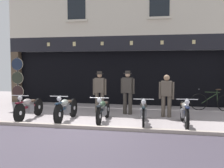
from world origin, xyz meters
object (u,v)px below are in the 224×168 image
motorcycle_center_left (66,108)px  motorcycle_left (29,107)px  leaning_bicycle (212,102)px  motorcycle_right (185,112)px  tyre_sign_pole (18,78)px  shopkeeper_center (128,90)px  advert_board_near (167,70)px  salesman_left (100,90)px  salesman_right (166,94)px  motorcycle_center_right (143,111)px  motorcycle_center (103,110)px

motorcycle_center_left → motorcycle_left: bearing=-0.7°
leaning_bicycle → motorcycle_right: bearing=163.9°
tyre_sign_pole → leaning_bicycle: tyre_sign_pole is taller
shopkeeper_center → advert_board_near: (1.48, 2.65, 0.74)m
salesman_left → salesman_right: size_ratio=1.07×
motorcycle_center_left → shopkeeper_center: size_ratio=1.20×
salesman_left → advert_board_near: 3.73m
motorcycle_right → motorcycle_center_left: bearing=-1.6°
motorcycle_center_left → salesman_left: size_ratio=1.22×
leaning_bicycle → salesman_left: bearing=114.1°
motorcycle_right → tyre_sign_pole: 7.65m
motorcycle_center_left → salesman_right: size_ratio=1.30×
salesman_right → motorcycle_left: bearing=22.1°
motorcycle_left → motorcycle_center_right: (4.08, 0.00, -0.01)m
advert_board_near → motorcycle_center_left: bearing=-128.1°
shopkeeper_center → leaning_bicycle: size_ratio=0.95×
shopkeeper_center → motorcycle_center_left: bearing=51.2°
motorcycle_left → salesman_left: (2.15, 1.77, 0.50)m
motorcycle_left → shopkeeper_center: 3.73m
motorcycle_center_right → advert_board_near: bearing=-104.8°
salesman_left → tyre_sign_pole: (-4.00, 0.60, 0.40)m
motorcycle_center_left → tyre_sign_pole: size_ratio=0.89×
motorcycle_center → motorcycle_right: bearing=177.7°
motorcycle_center_left → salesman_right: (3.39, 1.41, 0.43)m
motorcycle_right → tyre_sign_pole: size_ratio=0.90×
motorcycle_center → motorcycle_left: bearing=0.0°
salesman_left → shopkeeper_center: size_ratio=0.98×
salesman_right → leaning_bicycle: bearing=-129.8°
motorcycle_left → motorcycle_center: size_ratio=0.99×
motorcycle_center_left → leaning_bicycle: bearing=-148.2°
advert_board_near → tyre_sign_pole: bearing=-163.9°
motorcycle_left → salesman_left: 2.83m
motorcycle_center → leaning_bicycle: bearing=-143.8°
advert_board_near → leaning_bicycle: (1.90, -1.07, -1.30)m
motorcycle_center → motorcycle_right: 2.69m
salesman_right → motorcycle_center: bearing=37.6°
salesman_left → advert_board_near: (2.64, 2.52, 0.76)m
motorcycle_center → leaning_bicycle: leaning_bicycle is taller
motorcycle_center_left → salesman_right: bearing=-157.2°
motorcycle_right → tyre_sign_pole: tyre_sign_pole is taller
shopkeeper_center → salesman_right: size_ratio=1.09×
motorcycle_center_left → advert_board_near: (3.38, 4.31, 1.24)m
advert_board_near → salesman_left: bearing=-136.4°
motorcycle_center → tyre_sign_pole: size_ratio=0.87×
salesman_left → salesman_right: 2.68m
tyre_sign_pole → advert_board_near: tyre_sign_pole is taller
motorcycle_left → motorcycle_center: (2.70, 0.09, -0.01)m
motorcycle_center → salesman_left: (-0.55, 1.68, 0.51)m
leaning_bicycle → tyre_sign_pole: bearing=102.1°
salesman_left → motorcycle_right: bearing=152.4°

